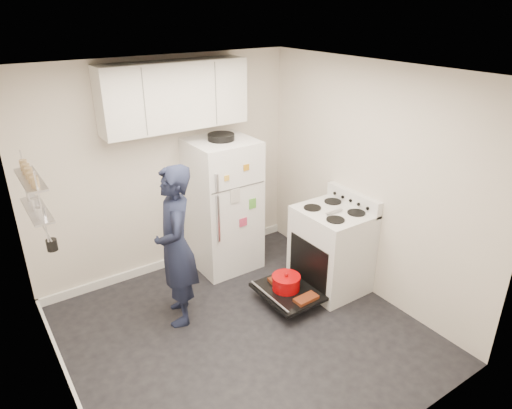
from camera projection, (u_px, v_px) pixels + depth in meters
room at (237, 224)px, 4.02m from camera, size 3.21×3.21×2.51m
electric_range at (330, 250)px, 5.08m from camera, size 0.66×0.76×1.10m
open_oven_door at (287, 287)px, 4.90m from camera, size 0.55×0.70×0.23m
refrigerator at (223, 205)px, 5.40m from camera, size 0.72×0.74×1.66m
upper_cabinets at (175, 95)px, 4.78m from camera, size 1.60×0.33×0.70m
wall_shelf_rack at (34, 195)px, 3.41m from camera, size 0.14×0.60×0.61m
person at (176, 247)px, 4.42m from camera, size 0.58×0.70×1.65m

